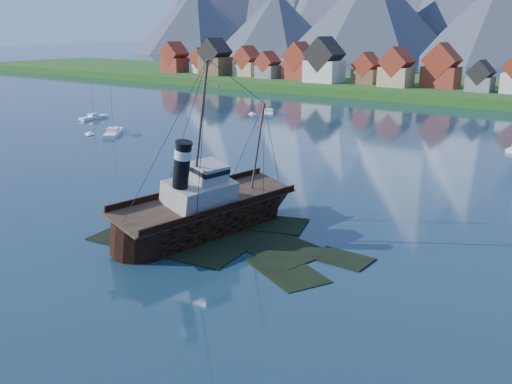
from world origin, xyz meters
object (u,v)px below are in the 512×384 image
Objects in this scene: sailboat_b at (94,118)px; sailboat_c at (269,113)px; tugboat_wreck at (211,207)px; sailboat_a at (113,133)px.

sailboat_b is 47.36m from sailboat_c.
sailboat_c reaches higher than sailboat_b.
sailboat_c is (-49.29, 80.30, -2.47)m from tugboat_wreck.
sailboat_a is 47.44m from sailboat_c.
tugboat_wreck is at bearing -32.81° from sailboat_b.
sailboat_a is 1.05× the size of sailboat_c.
tugboat_wreck is 93.83m from sailboat_b.
sailboat_b is (-81.81, 45.87, -2.47)m from tugboat_wreck.
tugboat_wreck is 2.09× the size of sailboat_a.
sailboat_a is 25.49m from sailboat_b.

